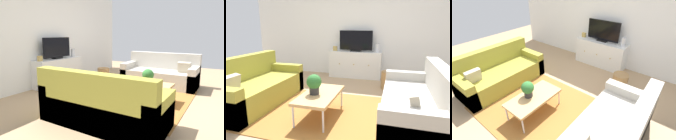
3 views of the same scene
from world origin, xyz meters
The scene contains 12 objects.
ground_plane centered at (0.00, 0.00, 0.00)m, with size 10.00×10.00×0.00m, color tan.
wall_back centered at (0.00, 2.55, 1.35)m, with size 6.40×0.12×2.70m, color white.
area_rug centered at (0.00, -0.15, 0.01)m, with size 2.50×1.90×0.01m, color #9E662D.
couch_left_side centered at (-1.44, -0.10, 0.28)m, with size 0.88×1.94×0.86m.
couch_right_side centered at (1.44, -0.10, 0.28)m, with size 0.88×1.94×0.86m.
coffee_table centered at (-0.04, -0.29, 0.35)m, with size 0.52×1.00×0.39m.
potted_plant centered at (-0.11, -0.33, 0.56)m, with size 0.23×0.23×0.31m.
tv_console centered at (0.00, 2.27, 0.36)m, with size 1.42×0.47×0.72m.
flat_screen_tv centered at (0.00, 2.29, 1.00)m, with size 0.91×0.16×0.57m.
glass_vase centered at (0.59, 2.27, 0.84)m, with size 0.11×0.11×0.23m, color silver.
mantel_clock centered at (-0.59, 2.27, 0.79)m, with size 0.11×0.07×0.13m, color tan.
wicker_basket centered at (0.95, 1.44, 0.20)m, with size 0.34×0.34×0.41m, color #9E7547.
Camera 3 is at (1.87, -1.79, 2.33)m, focal length 26.32 mm.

